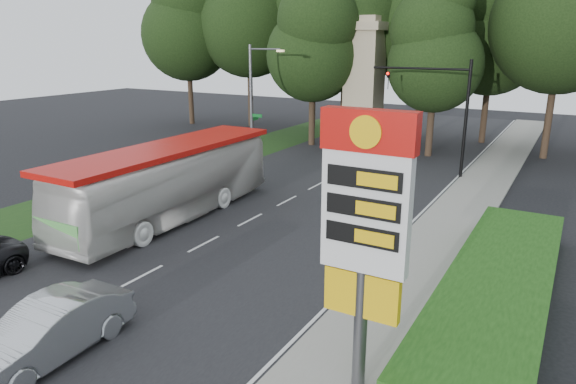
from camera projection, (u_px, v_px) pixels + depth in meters
The scene contains 18 objects.
ground at pixel (45, 327), 15.30m from camera, with size 120.00×120.00×0.00m, color black.
road_surface at pixel (262, 214), 25.28m from camera, with size 14.00×80.00×0.02m, color black.
sidewalk_right at pixel (435, 246), 21.22m from camera, with size 3.00×80.00×0.12m, color gray.
grass_verge_left at pixel (191, 167), 34.81m from camera, with size 5.00×50.00×0.02m, color #193814.
hedge at pixel (498, 290), 16.30m from camera, with size 3.00×14.00×1.20m, color #1B4512.
gas_station_pylon at pixel (365, 218), 11.31m from camera, with size 2.10×0.45×6.85m.
traffic_signal_mast at pixel (445, 102), 31.25m from camera, with size 6.10×0.35×7.20m.
streetlight_signs at pixel (254, 98), 35.70m from camera, with size 2.75×0.98×8.00m.
monument at pixel (364, 83), 39.78m from camera, with size 3.00×3.00×10.05m.
tree_far_west at pixel (186, 15), 50.24m from camera, with size 8.96×8.96×17.60m.
tree_west_mid at pixel (249, 3), 48.76m from camera, with size 9.80×9.80×19.25m.
tree_west_near at pixel (314, 21), 48.04m from camera, with size 8.40×8.40×16.50m.
tree_center_right at pixel (426, 5), 40.85m from camera, with size 9.24×9.24×18.15m.
tree_east_near at pixel (494, 22), 40.51m from camera, with size 8.12×8.12×15.95m.
tree_monument_left at pixel (313, 35), 39.85m from camera, with size 7.28×7.28×14.30m.
tree_monument_right at pixel (437, 44), 35.93m from camera, with size 6.72×6.72×13.20m.
transit_bus at pixel (169, 183), 24.29m from camera, with size 2.96×12.65×3.52m, color silver.
sedan_silver at pixel (48, 331), 13.63m from camera, with size 1.68×4.81×1.58m, color #B9BCC1.
Camera 1 is at (13.03, -8.13, 8.20)m, focal length 32.00 mm.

